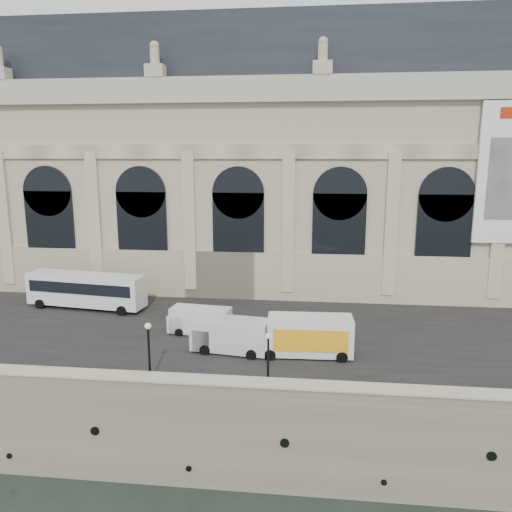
{
  "coord_description": "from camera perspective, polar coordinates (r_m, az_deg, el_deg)",
  "views": [
    {
      "loc": [
        3.33,
        -27.35,
        20.76
      ],
      "look_at": [
        -2.23,
        22.0,
        10.59
      ],
      "focal_mm": 35.0,
      "sensor_mm": 36.0,
      "label": 1
    }
  ],
  "objects": [
    {
      "name": "box_truck",
      "position": [
        37.62,
        5.52,
        -9.1
      ],
      "size": [
        7.55,
        2.91,
        3.01
      ],
      "color": "white",
      "rests_on": "quay"
    },
    {
      "name": "museum",
      "position": [
        58.96,
        -2.7,
        10.56
      ],
      "size": [
        69.0,
        18.7,
        29.1
      ],
      "color": "#C2B195",
      "rests_on": "quay"
    },
    {
      "name": "quay",
      "position": [
        64.92,
        3.25,
        -4.32
      ],
      "size": [
        160.0,
        70.0,
        6.0
      ],
      "primitive_type": "cube",
      "color": "gray",
      "rests_on": "ground"
    },
    {
      "name": "street",
      "position": [
        44.02,
        1.74,
        -7.98
      ],
      "size": [
        160.0,
        24.0,
        0.06
      ],
      "primitive_type": "cube",
      "color": "#2D2D2D",
      "rests_on": "quay"
    },
    {
      "name": "ground",
      "position": [
        34.5,
        -0.45,
        -25.42
      ],
      "size": [
        260.0,
        260.0,
        0.0
      ],
      "primitive_type": "plane",
      "color": "black",
      "rests_on": "ground"
    },
    {
      "name": "van_c",
      "position": [
        42.12,
        -6.73,
        -7.34
      ],
      "size": [
        5.31,
        2.59,
        2.28
      ],
      "color": "silver",
      "rests_on": "quay"
    },
    {
      "name": "parapet",
      "position": [
        31.5,
        -0.33,
        -15.1
      ],
      "size": [
        160.0,
        1.4,
        1.21
      ],
      "color": "gray",
      "rests_on": "quay"
    },
    {
      "name": "lamp_left",
      "position": [
        33.64,
        -12.12,
        -10.85
      ],
      "size": [
        0.42,
        0.42,
        4.16
      ],
      "color": "black",
      "rests_on": "quay"
    },
    {
      "name": "lamp_right",
      "position": [
        32.22,
        1.4,
        -11.96
      ],
      "size": [
        0.39,
        0.39,
        3.81
      ],
      "color": "black",
      "rests_on": "quay"
    },
    {
      "name": "bus_left",
      "position": [
        50.96,
        -18.85,
        -3.64
      ],
      "size": [
        11.94,
        4.0,
        3.45
      ],
      "color": "white",
      "rests_on": "quay"
    },
    {
      "name": "van_b",
      "position": [
        38.24,
        -3.3,
        -9.01
      ],
      "size": [
        6.07,
        3.01,
        2.6
      ],
      "color": "silver",
      "rests_on": "quay"
    }
  ]
}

